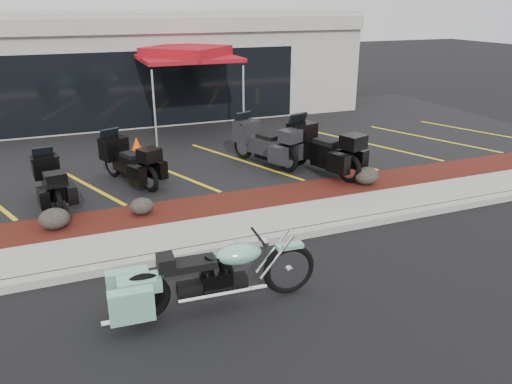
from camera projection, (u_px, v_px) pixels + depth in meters
name	position (u px, v px, depth m)	size (l,w,h in m)	color
ground	(236.00, 275.00, 8.48)	(90.00, 90.00, 0.00)	black
curb	(219.00, 248.00, 9.23)	(24.00, 0.25, 0.15)	gray
sidewalk	(209.00, 233.00, 9.84)	(24.00, 1.20, 0.15)	gray
mulch_bed	(193.00, 211.00, 10.88)	(24.00, 1.20, 0.16)	black
upper_lot	(148.00, 148.00, 15.57)	(26.00, 9.60, 0.15)	black
dealership_building	(116.00, 63.00, 20.31)	(18.00, 8.16, 4.00)	gray
boulder_left	(54.00, 219.00, 9.76)	(0.59, 0.50, 0.42)	black
boulder_mid	(142.00, 206.00, 10.44)	(0.50, 0.42, 0.35)	black
boulder_right	(366.00, 176.00, 12.15)	(0.61, 0.51, 0.43)	black
hero_cruiser	(289.00, 262.00, 7.75)	(3.17, 0.80, 1.12)	#75B79A
touring_black_front	(46.00, 171.00, 11.40)	(1.98, 0.76, 1.15)	black
touring_black_mid	(112.00, 153.00, 12.56)	(2.17, 0.83, 1.26)	black
touring_grey	(243.00, 135.00, 14.03)	(2.32, 0.88, 1.35)	#2A2A2E
touring_black_rear	(298.00, 140.00, 13.42)	(2.49, 0.95, 1.45)	black
traffic_cone	(137.00, 144.00, 14.86)	(0.35, 0.35, 0.43)	#F64208
popup_canopy	(187.00, 55.00, 16.18)	(3.17, 3.17, 2.85)	silver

